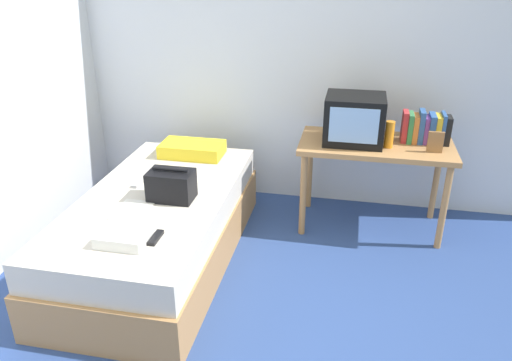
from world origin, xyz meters
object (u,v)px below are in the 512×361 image
(pillow, at_px, (192,149))
(magazine, at_px, (132,211))
(folded_towel, at_px, (124,237))
(bed, at_px, (159,228))
(desk, at_px, (375,154))
(handbag, at_px, (171,185))
(picture_frame, at_px, (435,142))
(water_bottle, at_px, (389,134))
(remote_dark, at_px, (156,238))
(tv, at_px, (354,119))
(book_row, at_px, (426,128))
(remote_silver, at_px, (138,183))

(pillow, distance_m, magazine, 1.01)
(folded_towel, bearing_deg, bed, 95.26)
(desk, bearing_deg, pillow, -177.61)
(handbag, bearing_deg, picture_frame, 22.56)
(handbag, xyz_separation_m, magazine, (-0.19, -0.22, -0.10))
(folded_towel, bearing_deg, magazine, 107.74)
(water_bottle, bearing_deg, magazine, -148.66)
(picture_frame, relative_size, magazine, 0.54)
(picture_frame, bearing_deg, handbag, -157.44)
(water_bottle, distance_m, handbag, 1.64)
(bed, relative_size, handbag, 6.67)
(magazine, distance_m, remote_dark, 0.41)
(folded_towel, bearing_deg, tv, 48.82)
(desk, height_order, handbag, handbag)
(desk, bearing_deg, bed, -151.45)
(desk, bearing_deg, remote_dark, -132.66)
(magazine, bearing_deg, remote_dark, -46.20)
(desk, relative_size, remote_dark, 7.44)
(picture_frame, distance_m, remote_dark, 2.10)
(handbag, xyz_separation_m, folded_towel, (-0.08, -0.59, -0.07))
(tv, xyz_separation_m, book_row, (0.54, 0.10, -0.07))
(picture_frame, xyz_separation_m, remote_dark, (-1.67, -1.25, -0.26))
(remote_dark, relative_size, folded_towel, 0.56)
(magazine, bearing_deg, bed, 77.39)
(bed, bearing_deg, tv, 31.43)
(water_bottle, xyz_separation_m, remote_dark, (-1.34, -1.28, -0.29))
(picture_frame, height_order, pillow, picture_frame)
(pillow, bearing_deg, bed, -91.45)
(tv, bearing_deg, picture_frame, -10.24)
(picture_frame, distance_m, remote_silver, 2.17)
(remote_silver, bearing_deg, book_row, 20.69)
(water_bottle, bearing_deg, pillow, 179.28)
(desk, xyz_separation_m, pillow, (-1.46, -0.06, -0.05))
(desk, distance_m, remote_silver, 1.81)
(bed, bearing_deg, remote_silver, 146.70)
(tv, relative_size, water_bottle, 2.19)
(picture_frame, height_order, magazine, picture_frame)
(picture_frame, bearing_deg, desk, 163.92)
(bed, height_order, handbag, handbag)
(pillow, distance_m, handbag, 0.80)
(desk, height_order, remote_silver, desk)
(water_bottle, bearing_deg, folded_towel, -138.10)
(book_row, height_order, pillow, book_row)
(magazine, xyz_separation_m, remote_dark, (0.28, -0.30, 0.01))
(picture_frame, bearing_deg, bed, -159.97)
(water_bottle, xyz_separation_m, pillow, (-1.55, 0.02, -0.24))
(water_bottle, height_order, picture_frame, water_bottle)
(book_row, bearing_deg, handbag, -151.33)
(water_bottle, bearing_deg, picture_frame, -6.51)
(remote_silver, distance_m, folded_towel, 0.79)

